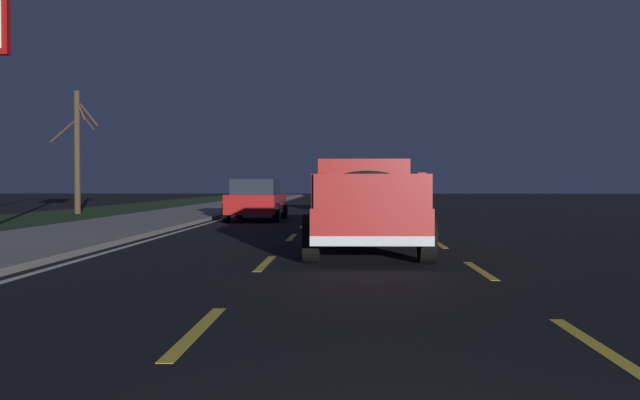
% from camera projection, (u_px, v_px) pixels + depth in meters
% --- Properties ---
extents(ground, '(144.00, 144.00, 0.00)m').
position_uv_depth(ground, '(355.00, 217.00, 29.28)').
color(ground, black).
extents(sidewalk_shoulder, '(108.00, 4.00, 0.12)m').
position_uv_depth(sidewalk_shoulder, '(174.00, 216.00, 29.54)').
color(sidewalk_shoulder, gray).
rests_on(sidewalk_shoulder, ground).
extents(grass_verge, '(108.00, 6.00, 0.01)m').
position_uv_depth(grass_verge, '(55.00, 217.00, 29.72)').
color(grass_verge, '#1E3819').
rests_on(grass_verge, ground).
extents(lane_markings, '(108.92, 7.04, 0.01)m').
position_uv_depth(lane_markings, '(288.00, 213.00, 33.02)').
color(lane_markings, yellow).
rests_on(lane_markings, ground).
extents(pickup_truck, '(5.46, 2.35, 1.87)m').
position_uv_depth(pickup_truck, '(364.00, 203.00, 14.20)').
color(pickup_truck, maroon).
rests_on(pickup_truck, ground).
extents(sedan_blue, '(4.42, 2.05, 1.54)m').
position_uv_depth(sedan_blue, '(352.00, 195.00, 36.04)').
color(sedan_blue, navy).
rests_on(sedan_blue, ground).
extents(sedan_tan, '(4.43, 2.06, 1.54)m').
position_uv_depth(sedan_tan, '(362.00, 204.00, 21.05)').
color(sedan_tan, '#9E845B').
rests_on(sedan_tan, ground).
extents(sedan_red, '(4.42, 2.05, 1.54)m').
position_uv_depth(sedan_red, '(257.00, 199.00, 26.92)').
color(sedan_red, maroon).
rests_on(sedan_red, ground).
extents(bare_tree_far, '(1.49, 2.10, 5.59)m').
position_uv_depth(bare_tree_far, '(77.00, 148.00, 32.59)').
color(bare_tree_far, '#423323').
rests_on(bare_tree_far, ground).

